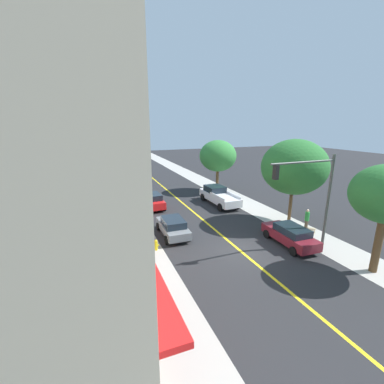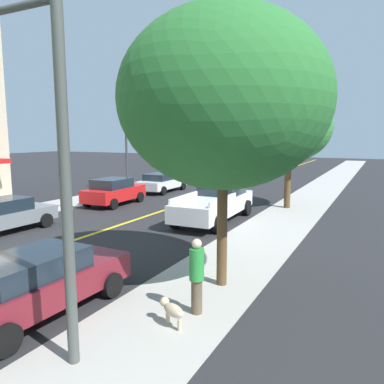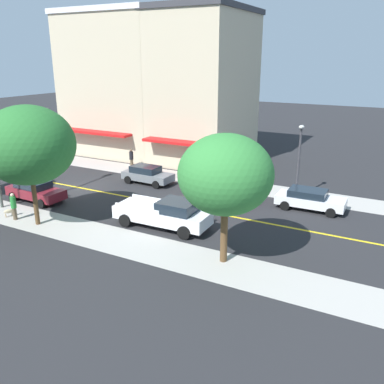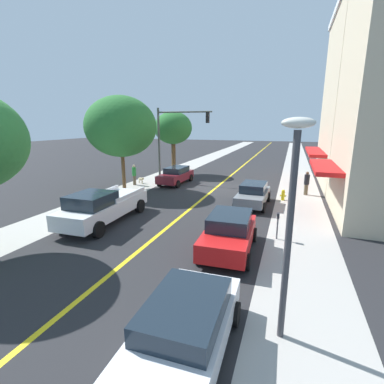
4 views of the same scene
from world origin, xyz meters
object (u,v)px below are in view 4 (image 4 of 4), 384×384
at_px(red_sedan_left_curb, 229,232).
at_px(white_pickup_truck, 103,206).
at_px(traffic_light_mast, 174,133).
at_px(parking_meter, 278,222).
at_px(fire_hydrant, 283,195).
at_px(street_tree_right_corner, 173,128).
at_px(pedestrian_green_shirt, 134,174).
at_px(grey_sedan_left_curb, 253,194).
at_px(maroon_sedan_right_curb, 176,175).
at_px(street_tree_left_near, 121,127).
at_px(white_sedan_left_curb, 183,329).
at_px(street_lamp, 291,207).
at_px(pedestrian_black_shirt, 307,183).
at_px(small_dog, 141,179).

xyz_separation_m(red_sedan_left_curb, white_pickup_truck, (7.18, -1.18, 0.09)).
bearing_deg(traffic_light_mast, parking_meter, -48.41).
relative_size(fire_hydrant, red_sedan_left_curb, 0.18).
height_order(street_tree_right_corner, pedestrian_green_shirt, street_tree_right_corner).
bearing_deg(fire_hydrant, grey_sedan_left_curb, 45.90).
relative_size(red_sedan_left_curb, white_pickup_truck, 0.69).
height_order(traffic_light_mast, red_sedan_left_curb, traffic_light_mast).
bearing_deg(traffic_light_mast, maroon_sedan_right_curb, -61.57).
bearing_deg(street_tree_left_near, white_sedan_left_curb, 126.85).
height_order(street_lamp, maroon_sedan_right_curb, street_lamp).
bearing_deg(white_pickup_truck, street_lamp, 57.88).
relative_size(fire_hydrant, parking_meter, 0.61).
height_order(street_tree_right_corner, red_sedan_left_curb, street_tree_right_corner).
xyz_separation_m(traffic_light_mast, street_lamp, (-10.31, 17.52, -1.06)).
relative_size(street_lamp, pedestrian_black_shirt, 3.02).
relative_size(fire_hydrant, small_dog, 1.03).
height_order(traffic_light_mast, maroon_sedan_right_curb, traffic_light_mast).
relative_size(parking_meter, small_dog, 1.69).
bearing_deg(small_dog, red_sedan_left_curb, -23.02).
distance_m(street_tree_left_near, grey_sedan_left_curb, 11.46).
xyz_separation_m(street_tree_right_corner, street_lamp, (-11.97, 21.19, -1.39)).
xyz_separation_m(red_sedan_left_curb, pedestrian_green_shirt, (10.71, -10.36, 0.12)).
bearing_deg(maroon_sedan_right_curb, grey_sedan_left_curb, 59.59).
bearing_deg(maroon_sedan_right_curb, red_sedan_left_curb, 33.41).
height_order(parking_meter, street_lamp, street_lamp).
bearing_deg(grey_sedan_left_curb, pedestrian_black_shirt, 141.63).
bearing_deg(pedestrian_black_shirt, fire_hydrant, -162.10).
distance_m(traffic_light_mast, grey_sedan_left_curb, 10.54).
bearing_deg(white_pickup_truck, parking_meter, 93.53).
bearing_deg(small_dog, parking_meter, -12.86).
bearing_deg(white_pickup_truck, red_sedan_left_curb, 79.12).
height_order(red_sedan_left_curb, pedestrian_black_shirt, pedestrian_black_shirt).
relative_size(fire_hydrant, white_sedan_left_curb, 0.17).
bearing_deg(grey_sedan_left_curb, street_tree_right_corner, -132.62).
bearing_deg(red_sedan_left_curb, fire_hydrant, 166.34).
relative_size(street_tree_left_near, traffic_light_mast, 1.11).
relative_size(traffic_light_mast, maroon_sedan_right_curb, 1.45).
relative_size(street_tree_left_near, grey_sedan_left_curb, 1.72).
bearing_deg(white_sedan_left_curb, street_tree_right_corner, -157.78).
bearing_deg(red_sedan_left_curb, pedestrian_black_shirt, 161.03).
distance_m(grey_sedan_left_curb, small_dog, 11.17).
bearing_deg(pedestrian_black_shirt, traffic_light_mast, 135.55).
distance_m(parking_meter, street_lamp, 6.92).
distance_m(street_lamp, pedestrian_green_shirt, 19.84).
relative_size(pedestrian_green_shirt, small_dog, 2.39).
relative_size(fire_hydrant, street_lamp, 0.14).
xyz_separation_m(street_tree_left_near, white_pickup_truck, (-3.37, 7.31, -4.11)).
xyz_separation_m(red_sedan_left_curb, pedestrian_black_shirt, (-3.45, -11.49, 0.11)).
distance_m(street_tree_left_near, fire_hydrant, 13.29).
distance_m(pedestrian_green_shirt, small_dog, 0.99).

